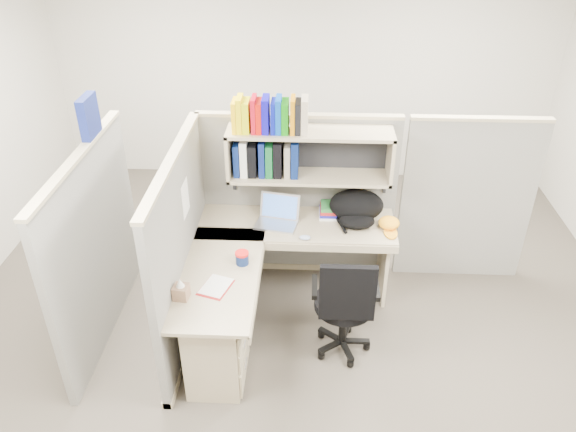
# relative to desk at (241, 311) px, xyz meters

# --- Properties ---
(ground) EXTENTS (6.00, 6.00, 0.00)m
(ground) POSITION_rel_desk_xyz_m (0.41, 0.29, -0.44)
(ground) COLOR #353029
(ground) RESTS_ON ground
(room_shell) EXTENTS (6.00, 6.00, 6.00)m
(room_shell) POSITION_rel_desk_xyz_m (0.41, 0.29, 1.18)
(room_shell) COLOR #B6B1A5
(room_shell) RESTS_ON ground
(cubicle) EXTENTS (3.79, 1.84, 1.95)m
(cubicle) POSITION_rel_desk_xyz_m (0.04, 0.74, 0.47)
(cubicle) COLOR slate
(cubicle) RESTS_ON ground
(desk) EXTENTS (1.74, 1.75, 0.73)m
(desk) POSITION_rel_desk_xyz_m (0.00, 0.00, 0.00)
(desk) COLOR gray
(desk) RESTS_ON ground
(laptop) EXTENTS (0.42, 0.42, 0.26)m
(laptop) POSITION_rel_desk_xyz_m (0.23, 0.82, 0.42)
(laptop) COLOR #B2B1B6
(laptop) RESTS_ON desk
(backpack) EXTENTS (0.48, 0.37, 0.28)m
(backpack) POSITION_rel_desk_xyz_m (0.93, 0.89, 0.43)
(backpack) COLOR black
(backpack) RESTS_ON desk
(orange_cap) EXTENTS (0.20, 0.23, 0.10)m
(orange_cap) POSITION_rel_desk_xyz_m (1.22, 0.82, 0.34)
(orange_cap) COLOR orange
(orange_cap) RESTS_ON desk
(snack_canister) EXTENTS (0.11, 0.11, 0.11)m
(snack_canister) POSITION_rel_desk_xyz_m (-0.00, 0.23, 0.35)
(snack_canister) COLOR #0D1F51
(snack_canister) RESTS_ON desk
(tissue_box) EXTENTS (0.12, 0.12, 0.17)m
(tissue_box) POSITION_rel_desk_xyz_m (-0.40, -0.21, 0.38)
(tissue_box) COLOR #8F6B51
(tissue_box) RESTS_ON desk
(mouse) EXTENTS (0.11, 0.09, 0.04)m
(mouse) POSITION_rel_desk_xyz_m (0.49, 0.60, 0.31)
(mouse) COLOR #93A7D1
(mouse) RESTS_ON desk
(paper_cup) EXTENTS (0.08, 0.08, 0.10)m
(paper_cup) POSITION_rel_desk_xyz_m (0.38, 1.02, 0.34)
(paper_cup) COLOR silver
(paper_cup) RESTS_ON desk
(book_stack) EXTENTS (0.16, 0.22, 0.11)m
(book_stack) POSITION_rel_desk_xyz_m (0.69, 1.01, 0.34)
(book_stack) COLOR gray
(book_stack) RESTS_ON desk
(loose_paper) EXTENTS (0.25, 0.29, 0.00)m
(loose_paper) POSITION_rel_desk_xyz_m (-0.17, -0.06, 0.29)
(loose_paper) COLOR silver
(loose_paper) RESTS_ON desk
(task_chair) EXTENTS (0.52, 0.48, 1.01)m
(task_chair) POSITION_rel_desk_xyz_m (0.81, 0.03, -0.08)
(task_chair) COLOR black
(task_chair) RESTS_ON ground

